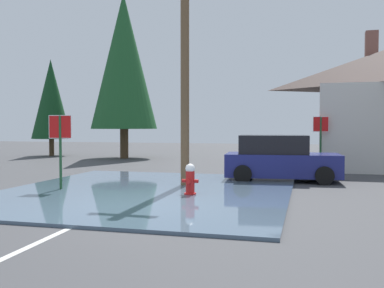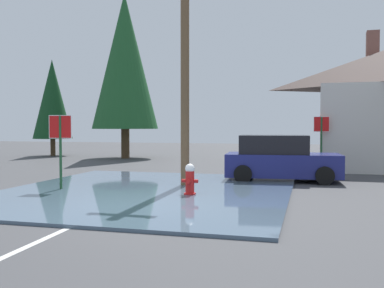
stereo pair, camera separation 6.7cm
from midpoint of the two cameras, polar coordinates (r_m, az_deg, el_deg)
name	(u,v)px [view 2 (the right image)]	position (r m, az deg, el deg)	size (l,w,h in m)	color
ground_plane	(140,207)	(11.26, -6.62, -8.17)	(80.00, 80.00, 0.10)	#424244
flood_puddle	(147,191)	(13.45, -5.72, -6.07)	(8.50, 9.70, 0.08)	#4C6075
lane_stop_bar	(99,221)	(9.61, -11.71, -9.70)	(4.26, 0.30, 0.01)	silver
lane_center_stripe	(11,254)	(7.60, -22.15, -13.05)	(3.95, 0.14, 0.01)	silver
stop_sign_near	(60,137)	(13.98, -16.55, 0.85)	(0.70, 0.15, 2.33)	#1E4C28
fire_hydrant	(190,181)	(12.44, -0.13, -4.77)	(0.47, 0.40, 0.94)	red
utility_pole	(185,61)	(14.49, -0.79, 10.67)	(1.60, 0.28, 7.86)	brown
stop_sign_far	(321,134)	(19.29, 16.52, 1.31)	(0.64, 0.08, 2.41)	#1E4C28
parked_car	(280,159)	(16.39, 11.46, -1.94)	(4.20, 2.33, 1.67)	navy
pine_tree_tall_left	(125,61)	(28.00, -8.63, 10.55)	(4.09, 4.09, 10.24)	#4C3823
pine_tree_mid_left	(52,99)	(31.21, -17.58, 5.55)	(2.60, 2.60, 6.49)	#4C3823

